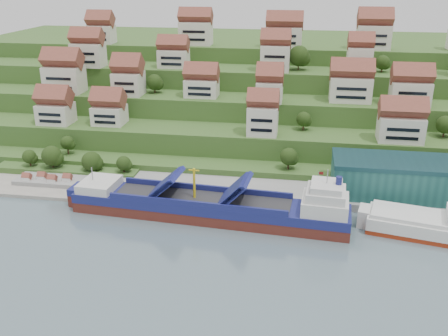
# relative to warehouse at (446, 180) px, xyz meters

# --- Properties ---
(ground) EXTENTS (300.00, 300.00, 0.00)m
(ground) POSITION_rel_warehouse_xyz_m (-52.00, -17.00, -7.20)
(ground) COLOR slate
(ground) RESTS_ON ground
(quay) EXTENTS (180.00, 14.00, 2.20)m
(quay) POSITION_rel_warehouse_xyz_m (-32.00, -2.00, -6.10)
(quay) COLOR gray
(quay) RESTS_ON ground
(pebble_beach) EXTENTS (45.00, 20.00, 1.00)m
(pebble_beach) POSITION_rel_warehouse_xyz_m (-110.00, -5.00, -6.70)
(pebble_beach) COLOR gray
(pebble_beach) RESTS_ON ground
(hillside) EXTENTS (260.00, 128.00, 31.00)m
(hillside) POSITION_rel_warehouse_xyz_m (-52.00, 86.55, 3.46)
(hillside) COLOR #2D4C1E
(hillside) RESTS_ON ground
(hillside_village) EXTENTS (159.37, 62.59, 29.04)m
(hillside_village) POSITION_rel_warehouse_xyz_m (-51.67, 45.53, 17.92)
(hillside_village) COLOR beige
(hillside_village) RESTS_ON ground
(hillside_trees) EXTENTS (141.54, 62.23, 31.38)m
(hillside_trees) POSITION_rel_warehouse_xyz_m (-61.50, 29.17, 10.00)
(hillside_trees) COLOR #274015
(hillside_trees) RESTS_ON ground
(warehouse) EXTENTS (60.00, 15.00, 10.00)m
(warehouse) POSITION_rel_warehouse_xyz_m (0.00, 0.00, 0.00)
(warehouse) COLOR #215A54
(warehouse) RESTS_ON quay
(flagpole) EXTENTS (1.28, 0.16, 8.00)m
(flagpole) POSITION_rel_warehouse_xyz_m (-33.89, -7.00, -0.32)
(flagpole) COLOR gray
(flagpole) RESTS_ON quay
(beach_huts) EXTENTS (14.40, 3.70, 2.20)m
(beach_huts) POSITION_rel_warehouse_xyz_m (-112.00, -6.25, -5.10)
(beach_huts) COLOR white
(beach_huts) RESTS_ON pebble_beach
(cargo_ship) EXTENTS (71.80, 16.03, 15.70)m
(cargo_ship) POSITION_rel_warehouse_xyz_m (-59.63, -17.90, -4.15)
(cargo_ship) COLOR #532119
(cargo_ship) RESTS_ON ground
(second_ship) EXTENTS (30.02, 16.10, 8.26)m
(second_ship) POSITION_rel_warehouse_xyz_m (-6.93, -18.50, -4.71)
(second_ship) COLOR maroon
(second_ship) RESTS_ON ground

